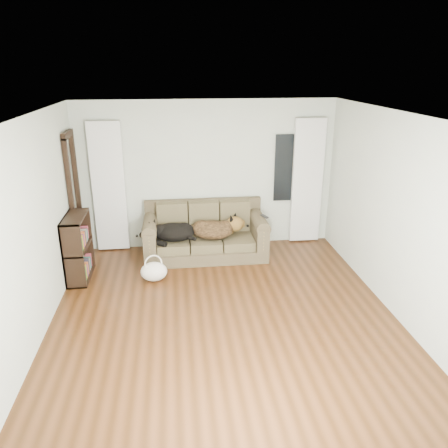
{
  "coord_description": "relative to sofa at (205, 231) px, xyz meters",
  "views": [
    {
      "loc": [
        -0.59,
        -4.99,
        3.15
      ],
      "look_at": [
        0.19,
        1.6,
        0.71
      ],
      "focal_mm": 35.0,
      "sensor_mm": 36.0,
      "label": 1
    }
  ],
  "objects": [
    {
      "name": "ceiling",
      "position": [
        0.09,
        -1.97,
        2.15
      ],
      "size": [
        5.0,
        5.0,
        0.0
      ],
      "primitive_type": "plane",
      "color": "white",
      "rests_on": "ground"
    },
    {
      "name": "wall_right",
      "position": [
        2.34,
        -1.97,
        0.85
      ],
      "size": [
        0.04,
        5.0,
        2.6
      ],
      "primitive_type": "cube",
      "color": "beige",
      "rests_on": "ground"
    },
    {
      "name": "curtain_left",
      "position": [
        -1.61,
        0.45,
        0.7
      ],
      "size": [
        0.55,
        0.08,
        2.25
      ],
      "primitive_type": "cube",
      "color": "white",
      "rests_on": "ground"
    },
    {
      "name": "tote_bag",
      "position": [
        -0.86,
        -0.85,
        -0.29
      ],
      "size": [
        0.41,
        0.32,
        0.3
      ],
      "primitive_type": "ellipsoid",
      "rotation": [
        0.0,
        0.0,
        -0.01
      ],
      "color": "white",
      "rests_on": "floor"
    },
    {
      "name": "wall_left",
      "position": [
        -2.16,
        -1.97,
        0.85
      ],
      "size": [
        0.04,
        5.0,
        2.6
      ],
      "primitive_type": "cube",
      "color": "beige",
      "rests_on": "ground"
    },
    {
      "name": "dog_black_lab",
      "position": [
        -0.58,
        -0.1,
        0.03
      ],
      "size": [
        0.78,
        0.61,
        0.3
      ],
      "primitive_type": "ellipsoid",
      "rotation": [
        0.0,
        0.0,
        -0.19
      ],
      "color": "black",
      "rests_on": "sofa"
    },
    {
      "name": "sofa",
      "position": [
        0.0,
        0.0,
        0.0
      ],
      "size": [
        2.06,
        0.89,
        0.84
      ],
      "primitive_type": "cube",
      "color": "#44422B",
      "rests_on": "floor"
    },
    {
      "name": "wall_back",
      "position": [
        0.09,
        0.53,
        0.85
      ],
      "size": [
        4.5,
        0.04,
        2.6
      ],
      "primitive_type": "cube",
      "color": "beige",
      "rests_on": "ground"
    },
    {
      "name": "bookshelf",
      "position": [
        -2.0,
        -0.59,
        0.05
      ],
      "size": [
        0.31,
        0.81,
        1.01
      ],
      "primitive_type": "cube",
      "rotation": [
        0.0,
        0.0,
        0.01
      ],
      "color": "black",
      "rests_on": "floor"
    },
    {
      "name": "dog_shepherd",
      "position": [
        0.16,
        -0.06,
        0.04
      ],
      "size": [
        0.86,
        0.71,
        0.33
      ],
      "primitive_type": "ellipsoid",
      "rotation": [
        0.0,
        0.0,
        2.85
      ],
      "color": "black",
      "rests_on": "sofa"
    },
    {
      "name": "curtain_right",
      "position": [
        1.89,
        0.45,
        0.7
      ],
      "size": [
        0.55,
        0.08,
        2.25
      ],
      "primitive_type": "cube",
      "color": "white",
      "rests_on": "ground"
    },
    {
      "name": "door_casing",
      "position": [
        -2.11,
        0.08,
        0.6
      ],
      "size": [
        0.07,
        0.6,
        2.1
      ],
      "primitive_type": "cube",
      "color": "black",
      "rests_on": "ground"
    },
    {
      "name": "window_pane",
      "position": [
        1.54,
        0.5,
        0.95
      ],
      "size": [
        0.5,
        0.03,
        1.2
      ],
      "primitive_type": "cube",
      "color": "black",
      "rests_on": "wall_back"
    },
    {
      "name": "floor",
      "position": [
        0.09,
        -1.97,
        -0.45
      ],
      "size": [
        5.0,
        5.0,
        0.0
      ],
      "primitive_type": "plane",
      "color": "#371E0B",
      "rests_on": "ground"
    },
    {
      "name": "tv_remote",
      "position": [
        1.0,
        -0.15,
        0.28
      ],
      "size": [
        0.12,
        0.2,
        0.02
      ],
      "primitive_type": "cube",
      "rotation": [
        0.0,
        0.0,
        0.37
      ],
      "color": "black",
      "rests_on": "sofa"
    }
  ]
}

